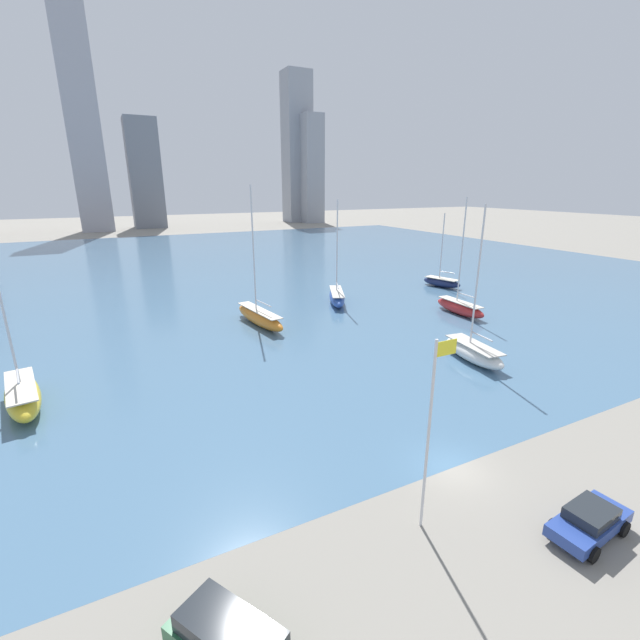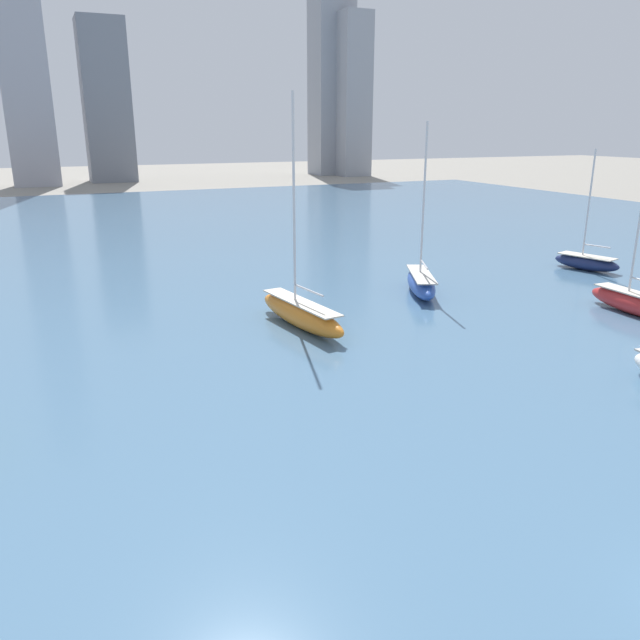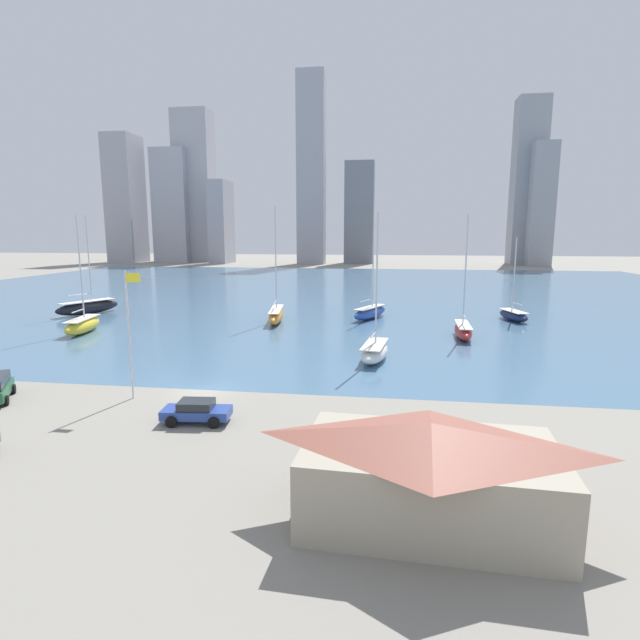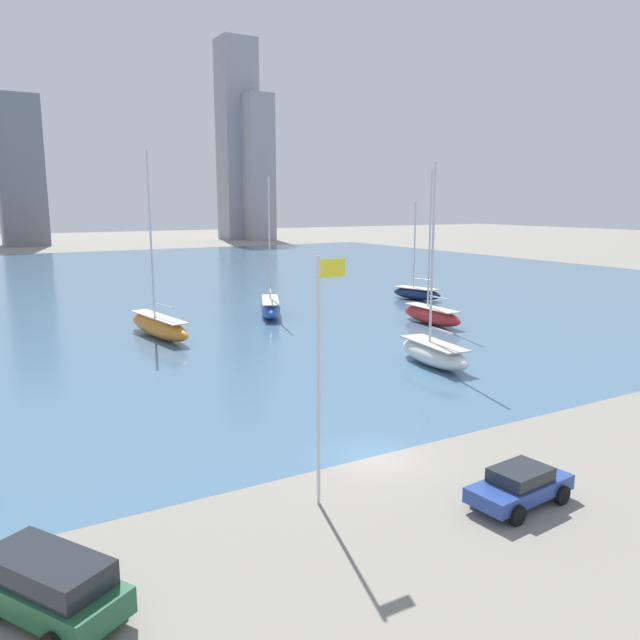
% 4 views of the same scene
% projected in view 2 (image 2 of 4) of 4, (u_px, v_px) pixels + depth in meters
% --- Properties ---
extents(harbor_water, '(180.00, 140.00, 0.00)m').
position_uv_depth(harbor_water, '(196.00, 242.00, 79.70)').
color(harbor_water, '#476B89').
rests_on(harbor_water, ground_plane).
extents(sailboat_red, '(2.18, 8.47, 14.85)m').
position_uv_depth(sailboat_red, '(634.00, 302.00, 48.53)').
color(sailboat_red, '#B72828').
rests_on(sailboat_red, harbor_water).
extents(sailboat_orange, '(3.38, 11.10, 16.31)m').
position_uv_depth(sailboat_orange, '(301.00, 313.00, 45.23)').
color(sailboat_orange, orange).
rests_on(sailboat_orange, harbor_water).
extents(sailboat_blue, '(5.69, 9.21, 14.46)m').
position_uv_depth(sailboat_blue, '(421.00, 282.00, 54.43)').
color(sailboat_blue, '#284CA8').
rests_on(sailboat_blue, harbor_water).
extents(sailboat_navy, '(4.08, 7.14, 11.97)m').
position_uv_depth(sailboat_navy, '(586.00, 262.00, 63.64)').
color(sailboat_navy, '#19234C').
rests_on(sailboat_navy, harbor_water).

